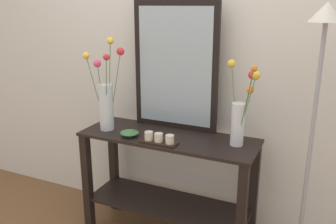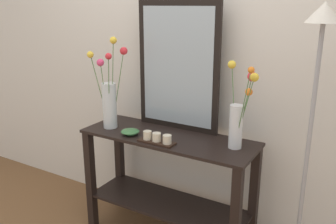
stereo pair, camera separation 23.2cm
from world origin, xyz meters
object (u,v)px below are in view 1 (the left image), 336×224
Objects in this scene: mirror_leaning at (175,67)px; floor_lamp at (316,105)px; console_table at (168,175)px; tall_vase_left at (106,99)px; candle_tray at (159,139)px; vase_right at (240,113)px; decorative_bowl at (130,133)px.

mirror_leaning is 0.53× the size of floor_lamp.
console_table is at bearing 177.58° from floor_lamp.
tall_vase_left is 2.64× the size of candle_tray.
mirror_leaning reaches higher than tall_vase_left.
tall_vase_left is at bearing -179.17° from floor_lamp.
console_table is 0.73× the size of floor_lamp.
mirror_leaning is 1.69× the size of vase_right.
floor_lamp reaches higher than decorative_bowl.
decorative_bowl is 0.08× the size of floor_lamp.
candle_tray is at bearing -84.30° from mirror_leaning.
candle_tray is (0.03, -0.32, -0.41)m from mirror_leaning.
floor_lamp is at bearing -11.25° from vase_right.
candle_tray is 0.15× the size of floor_lamp.
tall_vase_left is at bearing -150.32° from mirror_leaning.
console_table is at bearing -81.08° from mirror_leaning.
tall_vase_left is 0.39× the size of floor_lamp.
decorative_bowl is at bearing 171.83° from candle_tray.
candle_tray is (0.45, -0.09, -0.19)m from tall_vase_left.
mirror_leaning is 7.00× the size of decorative_bowl.
tall_vase_left is 1.24× the size of vase_right.
console_table is 2.31× the size of vase_right.
vase_right is at bearing -15.07° from mirror_leaning.
vase_right is 0.45m from floor_lamp.
mirror_leaning is at bearing 95.70° from candle_tray.
vase_right is (0.91, 0.10, -0.01)m from tall_vase_left.
console_table is 1.09m from floor_lamp.
candle_tray is at bearing -157.75° from vase_right.
tall_vase_left reaches higher than console_table.
tall_vase_left is 5.13× the size of decorative_bowl.
vase_right is (0.47, 0.05, 0.50)m from console_table.
candle_tray is at bearing -173.26° from floor_lamp.
mirror_leaning is 1.37× the size of tall_vase_left.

